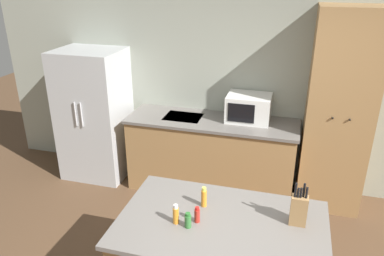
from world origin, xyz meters
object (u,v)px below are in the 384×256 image
Objects in this scene: knife_block at (299,209)px; spice_bottle_green_herb at (188,221)px; spice_bottle_short_red at (197,215)px; spice_bottle_tall_dark at (204,197)px; refrigerator at (94,115)px; microwave at (249,108)px; spice_bottle_amber_oil at (176,215)px; pantry_cabinet at (338,114)px.

spice_bottle_green_herb is at bearing -161.55° from knife_block.
spice_bottle_tall_dark is at bearing 90.04° from spice_bottle_short_red.
refrigerator is 10.28× the size of spice_bottle_tall_dark.
microwave reaches higher than spice_bottle_amber_oil.
microwave is at bearing 108.13° from knife_block.
pantry_cabinet is at bearing 61.51° from spice_bottle_short_red.
knife_block is 2.88× the size of spice_bottle_green_herb.
microwave is (1.96, 0.12, 0.24)m from refrigerator.
microwave is 4.35× the size of spice_bottle_green_herb.
spice_bottle_amber_oil is at bearing -48.09° from refrigerator.
pantry_cabinet is at bearing 61.38° from spice_bottle_green_herb.
spice_bottle_amber_oil is (-1.20, -2.01, -0.14)m from pantry_cabinet.
spice_bottle_tall_dark is 0.28m from spice_bottle_green_herb.
spice_bottle_amber_oil is at bearing 167.58° from spice_bottle_green_herb.
microwave is 2.00m from spice_bottle_short_red.
pantry_cabinet reaches higher than spice_bottle_amber_oil.
pantry_cabinet is at bearing 78.09° from knife_block.
pantry_cabinet is at bearing 1.51° from refrigerator.
refrigerator is 1.98m from microwave.
microwave is 3.31× the size of spice_bottle_amber_oil.
spice_bottle_short_red is at bearing 20.61° from spice_bottle_amber_oil.
pantry_cabinet is 0.98m from microwave.
spice_bottle_short_red is at bearing -45.07° from refrigerator.
knife_block is (0.60, -1.82, -0.05)m from microwave.
knife_block is 2.03× the size of spice_bottle_tall_dark.
spice_bottle_short_red is 1.07× the size of spice_bottle_green_herb.
refrigerator reaches higher than spice_bottle_tall_dark.
spice_bottle_amber_oil is at bearing -164.88° from knife_block.
pantry_cabinet reaches higher than microwave.
microwave is 1.80m from spice_bottle_tall_dark.
microwave is (-0.97, 0.04, -0.04)m from pantry_cabinet.
knife_block reaches higher than microwave.
microwave is at bearing 83.69° from spice_bottle_amber_oil.
microwave is 4.08× the size of spice_bottle_short_red.
spice_bottle_short_red is (0.00, -0.20, -0.02)m from spice_bottle_tall_dark.
spice_bottle_amber_oil is at bearing -120.90° from pantry_cabinet.
pantry_cabinet reaches higher than knife_block.
microwave reaches higher than spice_bottle_tall_dark.
pantry_cabinet is 1.82m from knife_block.
refrigerator is 3.35× the size of microwave.
spice_bottle_tall_dark is 1.33× the size of spice_bottle_short_red.
spice_bottle_tall_dark is at bearing 177.53° from knife_block.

